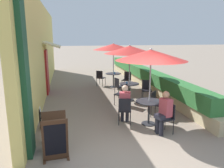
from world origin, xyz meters
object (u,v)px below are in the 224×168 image
object	(u,v)px
patio_umbrella_far	(113,47)
bicycle_leaning	(42,125)
coffee_cup_mid	(127,83)
patio_table_mid	(129,88)
cafe_chair_near_back	(156,102)
patio_table_far	(113,77)
coffee_cup_far	(114,73)
patio_table_near	(149,107)
cafe_chair_near_left	(125,109)
cafe_chair_mid_right	(122,93)
patio_umbrella_near	(151,55)
menu_board	(55,137)
cafe_chair_far_right	(100,77)
cafe_chair_far_left	(127,79)
cafe_chair_mid_left	(119,86)
cafe_chair_near_right	(167,116)
cafe_chair_mid_back	(147,88)
patio_umbrella_mid	(130,50)
seated_patron_near_right	(164,111)

from	to	relation	value
patio_umbrella_far	bicycle_leaning	world-z (taller)	patio_umbrella_far
coffee_cup_mid	patio_table_mid	bearing A→B (deg)	34.78
cafe_chair_near_back	patio_table_far	bearing A→B (deg)	-128.10
patio_umbrella_far	coffee_cup_far	xyz separation A→B (m)	(0.04, -0.11, -1.38)
patio_table_near	cafe_chair_near_left	bearing A→B (deg)	169.76
cafe_chair_mid_right	coffee_cup_far	size ratio (longest dim) A/B	9.67
patio_umbrella_near	menu_board	size ratio (longest dim) A/B	2.34
bicycle_leaning	menu_board	world-z (taller)	menu_board
patio_umbrella_far	coffee_cup_mid	bearing A→B (deg)	-90.22
cafe_chair_mid_right	cafe_chair_far_right	world-z (taller)	same
cafe_chair_far_right	bicycle_leaning	distance (m)	6.44
patio_table_mid	patio_umbrella_far	distance (m)	3.10
coffee_cup_far	cafe_chair_far_left	bearing A→B (deg)	-23.85
patio_umbrella_near	cafe_chair_far_right	size ratio (longest dim) A/B	2.75
cafe_chair_mid_left	patio_table_far	world-z (taller)	cafe_chair_mid_left
coffee_cup_mid	cafe_chair_near_right	bearing A→B (deg)	-85.41
cafe_chair_mid_right	cafe_chair_mid_back	world-z (taller)	same
cafe_chair_near_left	cafe_chair_near_right	size ratio (longest dim) A/B	1.00
coffee_cup_far	bicycle_leaning	distance (m)	6.32
patio_umbrella_near	cafe_chair_mid_right	distance (m)	2.65
patio_table_mid	patio_umbrella_far	size ratio (longest dim) A/B	0.35
cafe_chair_far_left	coffee_cup_far	size ratio (longest dim) A/B	9.67
patio_umbrella_mid	menu_board	world-z (taller)	patio_umbrella_mid
cafe_chair_near_left	cafe_chair_near_back	world-z (taller)	same
patio_umbrella_mid	cafe_chair_far_right	size ratio (longest dim) A/B	2.75
patio_table_near	coffee_cup_far	world-z (taller)	coffee_cup_far
cafe_chair_near_back	cafe_chair_mid_back	distance (m)	1.99
cafe_chair_mid_left	cafe_chair_mid_back	world-z (taller)	same
cafe_chair_near_left	menu_board	distance (m)	2.56
cafe_chair_mid_right	coffee_cup_far	bearing A→B (deg)	36.33
coffee_cup_mid	bicycle_leaning	xyz separation A→B (m)	(-3.20, -2.79, -0.47)
cafe_chair_near_left	patio_table_far	xyz separation A→B (m)	(0.76, 5.14, 0.05)
patio_umbrella_mid	cafe_chair_far_left	distance (m)	2.85
patio_table_near	menu_board	distance (m)	3.13
patio_umbrella_near	patio_umbrella_mid	xyz separation A→B (m)	(0.13, 2.64, 0.00)
coffee_cup_mid	cafe_chair_near_left	bearing A→B (deg)	-107.20
cafe_chair_far_left	coffee_cup_mid	bearing A→B (deg)	110.52
cafe_chair_mid_left	patio_table_far	bearing A→B (deg)	158.18
cafe_chair_far_left	patio_table_near	bearing A→B (deg)	118.68
patio_table_near	cafe_chair_near_left	world-z (taller)	cafe_chair_near_left
coffee_cup_mid	patio_table_far	bearing A→B (deg)	89.78
cafe_chair_near_back	cafe_chair_far_left	world-z (taller)	same
coffee_cup_mid	menu_board	size ratio (longest dim) A/B	0.09
cafe_chair_mid_back	cafe_chair_far_right	distance (m)	3.48
cafe_chair_near_back	cafe_chair_far_right	world-z (taller)	same
patio_table_mid	cafe_chair_mid_right	size ratio (longest dim) A/B	0.96
patio_umbrella_near	patio_table_far	size ratio (longest dim) A/B	2.85
patio_umbrella_mid	cafe_chair_mid_back	world-z (taller)	patio_umbrella_mid
seated_patron_near_right	patio_table_mid	size ratio (longest dim) A/B	1.49
seated_patron_near_right	cafe_chair_near_back	bearing A→B (deg)	-28.51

